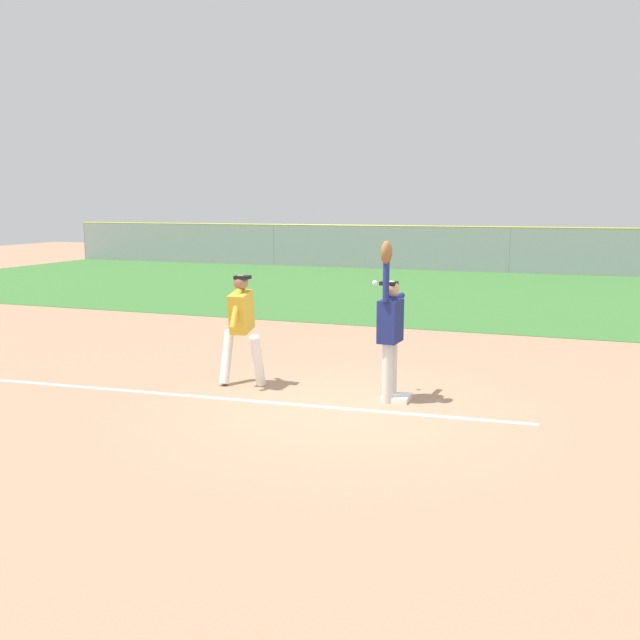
# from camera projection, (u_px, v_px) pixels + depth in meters

# --- Properties ---
(ground_plane) EXTENTS (67.82, 67.82, 0.00)m
(ground_plane) POSITION_uv_depth(u_px,v_px,m) (349.00, 408.00, 9.87)
(ground_plane) COLOR tan
(outfield_grass) EXTENTS (41.56, 14.29, 0.01)m
(outfield_grass) POSITION_uv_depth(u_px,v_px,m) (484.00, 293.00, 22.43)
(outfield_grass) COLOR #3D7533
(outfield_grass) RESTS_ON ground_plane
(chalk_foul_line) EXTENTS (11.98, 0.93, 0.01)m
(chalk_foul_line) POSITION_uv_depth(u_px,v_px,m) (123.00, 390.00, 10.78)
(chalk_foul_line) COLOR white
(chalk_foul_line) RESTS_ON ground_plane
(first_base) EXTENTS (0.39, 0.39, 0.08)m
(first_base) POSITION_uv_depth(u_px,v_px,m) (396.00, 398.00, 10.22)
(first_base) COLOR white
(first_base) RESTS_ON ground_plane
(fielder) EXTENTS (0.29, 0.89, 2.28)m
(fielder) POSITION_uv_depth(u_px,v_px,m) (390.00, 323.00, 10.02)
(fielder) COLOR silver
(fielder) RESTS_ON ground_plane
(runner) EXTENTS (0.77, 0.85, 1.72)m
(runner) POSITION_uv_depth(u_px,v_px,m) (241.00, 322.00, 10.89)
(runner) COLOR white
(runner) RESTS_ON ground_plane
(baseball) EXTENTS (0.07, 0.07, 0.07)m
(baseball) POSITION_uv_depth(u_px,v_px,m) (375.00, 283.00, 10.40)
(baseball) COLOR white
(outfield_fence) EXTENTS (41.64, 0.08, 1.87)m
(outfield_fence) POSITION_uv_depth(u_px,v_px,m) (509.00, 250.00, 28.89)
(outfield_fence) COLOR #93999E
(outfield_fence) RESTS_ON ground_plane
(parked_car_tan) EXTENTS (4.58, 2.48, 1.25)m
(parked_car_tan) POSITION_uv_depth(u_px,v_px,m) (341.00, 248.00, 34.64)
(parked_car_tan) COLOR tan
(parked_car_tan) RESTS_ON ground_plane
(parked_car_white) EXTENTS (4.51, 2.33, 1.25)m
(parked_car_white) POSITION_uv_depth(u_px,v_px,m) (440.00, 250.00, 32.83)
(parked_car_white) COLOR white
(parked_car_white) RESTS_ON ground_plane
(parked_car_red) EXTENTS (4.55, 2.42, 1.25)m
(parked_car_red) POSITION_uv_depth(u_px,v_px,m) (547.00, 252.00, 31.83)
(parked_car_red) COLOR #B21E1E
(parked_car_red) RESTS_ON ground_plane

